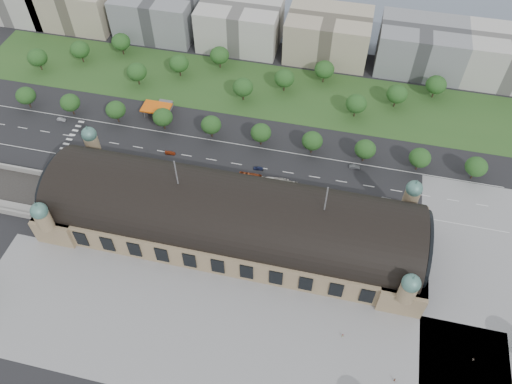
% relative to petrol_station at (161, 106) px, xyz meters
% --- Properties ---
extents(ground, '(900.00, 900.00, 0.00)m').
position_rel_petrol_station_xyz_m(ground, '(53.91, -65.28, -2.95)').
color(ground, black).
rests_on(ground, ground).
extents(station, '(150.00, 48.40, 44.30)m').
position_rel_petrol_station_xyz_m(station, '(53.91, -65.28, 7.33)').
color(station, '#907D59').
rests_on(station, ground).
extents(plaza_south, '(190.00, 48.00, 0.12)m').
position_rel_petrol_station_xyz_m(plaza_south, '(63.91, -109.28, -2.95)').
color(plaza_south, gray).
rests_on(plaza_south, ground).
extents(plaza_east, '(56.00, 100.00, 0.12)m').
position_rel_petrol_station_xyz_m(plaza_east, '(156.91, -65.28, -2.95)').
color(plaza_east, gray).
rests_on(plaza_east, ground).
extents(road_slab, '(260.00, 26.00, 0.10)m').
position_rel_petrol_station_xyz_m(road_slab, '(33.91, -27.28, -2.95)').
color(road_slab, black).
rests_on(road_slab, ground).
extents(grass_belt, '(300.00, 45.00, 0.10)m').
position_rel_petrol_station_xyz_m(grass_belt, '(38.91, 27.72, -2.95)').
color(grass_belt, '#2C5220').
rests_on(grass_belt, ground).
extents(petrol_station, '(14.00, 13.00, 5.05)m').
position_rel_petrol_station_xyz_m(petrol_station, '(0.00, 0.00, 0.00)').
color(petrol_station, '#E25C0D').
rests_on(petrol_station, ground).
extents(office_1, '(45.00, 32.00, 24.00)m').
position_rel_petrol_station_xyz_m(office_1, '(-76.09, 67.72, 9.05)').
color(office_1, tan).
rests_on(office_1, ground).
extents(office_2, '(45.00, 32.00, 24.00)m').
position_rel_petrol_station_xyz_m(office_2, '(-26.09, 67.72, 9.05)').
color(office_2, gray).
rests_on(office_2, ground).
extents(office_3, '(45.00, 32.00, 24.00)m').
position_rel_petrol_station_xyz_m(office_3, '(23.91, 67.72, 9.05)').
color(office_3, '#B4B1AB').
rests_on(office_3, ground).
extents(office_4, '(45.00, 32.00, 24.00)m').
position_rel_petrol_station_xyz_m(office_4, '(73.91, 67.72, 9.05)').
color(office_4, tan).
rests_on(office_4, ground).
extents(office_5, '(45.00, 32.00, 24.00)m').
position_rel_petrol_station_xyz_m(office_5, '(123.91, 67.72, 9.05)').
color(office_5, gray).
rests_on(office_5, ground).
extents(office_6, '(45.00, 32.00, 24.00)m').
position_rel_petrol_station_xyz_m(office_6, '(168.91, 67.72, 9.05)').
color(office_6, '#B4B1AB').
rests_on(office_6, ground).
extents(tree_row_0, '(9.60, 9.60, 11.52)m').
position_rel_petrol_station_xyz_m(tree_row_0, '(-66.09, -12.28, 4.48)').
color(tree_row_0, '#2D2116').
rests_on(tree_row_0, ground).
extents(tree_row_1, '(9.60, 9.60, 11.52)m').
position_rel_petrol_station_xyz_m(tree_row_1, '(-42.09, -12.28, 4.48)').
color(tree_row_1, '#2D2116').
rests_on(tree_row_1, ground).
extents(tree_row_2, '(9.60, 9.60, 11.52)m').
position_rel_petrol_station_xyz_m(tree_row_2, '(-18.09, -12.28, 4.48)').
color(tree_row_2, '#2D2116').
rests_on(tree_row_2, ground).
extents(tree_row_3, '(9.60, 9.60, 11.52)m').
position_rel_petrol_station_xyz_m(tree_row_3, '(5.91, -12.28, 4.48)').
color(tree_row_3, '#2D2116').
rests_on(tree_row_3, ground).
extents(tree_row_4, '(9.60, 9.60, 11.52)m').
position_rel_petrol_station_xyz_m(tree_row_4, '(29.91, -12.28, 4.48)').
color(tree_row_4, '#2D2116').
rests_on(tree_row_4, ground).
extents(tree_row_5, '(9.60, 9.60, 11.52)m').
position_rel_petrol_station_xyz_m(tree_row_5, '(53.91, -12.28, 4.48)').
color(tree_row_5, '#2D2116').
rests_on(tree_row_5, ground).
extents(tree_row_6, '(9.60, 9.60, 11.52)m').
position_rel_petrol_station_xyz_m(tree_row_6, '(77.91, -12.28, 4.48)').
color(tree_row_6, '#2D2116').
rests_on(tree_row_6, ground).
extents(tree_row_7, '(9.60, 9.60, 11.52)m').
position_rel_petrol_station_xyz_m(tree_row_7, '(101.91, -12.28, 4.48)').
color(tree_row_7, '#2D2116').
rests_on(tree_row_7, ground).
extents(tree_row_8, '(9.60, 9.60, 11.52)m').
position_rel_petrol_station_xyz_m(tree_row_8, '(125.91, -12.28, 4.48)').
color(tree_row_8, '#2D2116').
rests_on(tree_row_8, ground).
extents(tree_row_9, '(9.60, 9.60, 11.52)m').
position_rel_petrol_station_xyz_m(tree_row_9, '(149.91, -12.28, 4.48)').
color(tree_row_9, '#2D2116').
rests_on(tree_row_9, ground).
extents(tree_belt_0, '(10.40, 10.40, 12.48)m').
position_rel_petrol_station_xyz_m(tree_belt_0, '(-76.09, 17.72, 5.10)').
color(tree_belt_0, '#2D2116').
rests_on(tree_belt_0, ground).
extents(tree_belt_1, '(10.40, 10.40, 12.48)m').
position_rel_petrol_station_xyz_m(tree_belt_1, '(-57.09, 29.72, 5.10)').
color(tree_belt_1, '#2D2116').
rests_on(tree_belt_1, ground).
extents(tree_belt_2, '(10.40, 10.40, 12.48)m').
position_rel_petrol_station_xyz_m(tree_belt_2, '(-38.09, 41.72, 5.10)').
color(tree_belt_2, '#2D2116').
rests_on(tree_belt_2, ground).
extents(tree_belt_3, '(10.40, 10.40, 12.48)m').
position_rel_petrol_station_xyz_m(tree_belt_3, '(-19.09, 17.72, 5.10)').
color(tree_belt_3, '#2D2116').
rests_on(tree_belt_3, ground).
extents(tree_belt_4, '(10.40, 10.40, 12.48)m').
position_rel_petrol_station_xyz_m(tree_belt_4, '(-0.09, 29.72, 5.10)').
color(tree_belt_4, '#2D2116').
rests_on(tree_belt_4, ground).
extents(tree_belt_5, '(10.40, 10.40, 12.48)m').
position_rel_petrol_station_xyz_m(tree_belt_5, '(18.91, 41.72, 5.10)').
color(tree_belt_5, '#2D2116').
rests_on(tree_belt_5, ground).
extents(tree_belt_6, '(10.40, 10.40, 12.48)m').
position_rel_petrol_station_xyz_m(tree_belt_6, '(37.91, 17.72, 5.10)').
color(tree_belt_6, '#2D2116').
rests_on(tree_belt_6, ground).
extents(tree_belt_7, '(10.40, 10.40, 12.48)m').
position_rel_petrol_station_xyz_m(tree_belt_7, '(56.91, 29.72, 5.10)').
color(tree_belt_7, '#2D2116').
rests_on(tree_belt_7, ground).
extents(tree_belt_8, '(10.40, 10.40, 12.48)m').
position_rel_petrol_station_xyz_m(tree_belt_8, '(75.91, 41.72, 5.10)').
color(tree_belt_8, '#2D2116').
rests_on(tree_belt_8, ground).
extents(tree_belt_9, '(10.40, 10.40, 12.48)m').
position_rel_petrol_station_xyz_m(tree_belt_9, '(94.91, 17.72, 5.10)').
color(tree_belt_9, '#2D2116').
rests_on(tree_belt_9, ground).
extents(tree_belt_10, '(10.40, 10.40, 12.48)m').
position_rel_petrol_station_xyz_m(tree_belt_10, '(113.91, 29.72, 5.10)').
color(tree_belt_10, '#2D2116').
rests_on(tree_belt_10, ground).
extents(tree_belt_11, '(10.40, 10.40, 12.48)m').
position_rel_petrol_station_xyz_m(tree_belt_11, '(132.91, 41.72, 5.10)').
color(tree_belt_11, '#2D2116').
rests_on(tree_belt_11, ground).
extents(traffic_car_1, '(4.37, 1.54, 1.44)m').
position_rel_petrol_station_xyz_m(traffic_car_1, '(-45.98, -18.06, -2.23)').
color(traffic_car_1, gray).
rests_on(traffic_car_1, ground).
extents(traffic_car_2, '(5.56, 2.61, 1.54)m').
position_rel_petrol_station_xyz_m(traffic_car_2, '(-1.44, -36.47, -2.18)').
color(traffic_car_2, black).
rests_on(traffic_car_2, ground).
extents(traffic_car_3, '(4.93, 2.29, 1.39)m').
position_rel_petrol_station_xyz_m(traffic_car_3, '(14.28, -27.98, -2.25)').
color(traffic_car_3, maroon).
rests_on(traffic_car_3, ground).
extents(traffic_car_4, '(4.45, 2.06, 1.48)m').
position_rel_petrol_station_xyz_m(traffic_car_4, '(56.27, -28.33, -2.21)').
color(traffic_car_4, '#181F45').
rests_on(traffic_car_4, ground).
extents(traffic_car_5, '(4.93, 2.06, 1.58)m').
position_rel_petrol_station_xyz_m(traffic_car_5, '(98.70, -17.81, -2.16)').
color(traffic_car_5, '#4E5155').
rests_on(traffic_car_5, ground).
extents(traffic_car_6, '(5.07, 2.59, 1.37)m').
position_rel_petrol_station_xyz_m(traffic_car_6, '(113.60, -34.05, -2.26)').
color(traffic_car_6, silver).
rests_on(traffic_car_6, ground).
extents(parked_car_0, '(4.08, 3.47, 1.32)m').
position_rel_petrol_station_xyz_m(parked_car_0, '(-26.09, -40.34, -2.29)').
color(parked_car_0, black).
rests_on(parked_car_0, ground).
extents(parked_car_1, '(6.19, 5.69, 1.61)m').
position_rel_petrol_station_xyz_m(parked_car_1, '(-13.11, -43.71, -2.15)').
color(parked_car_1, maroon).
rests_on(parked_car_1, ground).
extents(parked_car_2, '(4.72, 3.34, 1.27)m').
position_rel_petrol_station_xyz_m(parked_car_2, '(-4.66, -41.67, -2.31)').
color(parked_car_2, '#182644').
rests_on(parked_car_2, ground).
extents(parked_car_3, '(4.10, 3.46, 1.32)m').
position_rel_petrol_station_xyz_m(parked_car_3, '(18.49, -44.28, -2.29)').
color(parked_car_3, '#56585D').
rests_on(parked_car_3, ground).
extents(parked_car_4, '(5.10, 3.24, 1.59)m').
position_rel_petrol_station_xyz_m(parked_car_4, '(-2.48, -44.28, -2.16)').
color(parked_car_4, '#BABBBD').
rests_on(parked_car_4, ground).
extents(parked_car_5, '(5.54, 4.03, 1.40)m').
position_rel_petrol_station_xyz_m(parked_car_5, '(35.90, -43.17, -2.25)').
color(parked_car_5, gray).
rests_on(parked_car_5, ground).
extents(parked_car_6, '(4.91, 3.98, 1.34)m').
position_rel_petrol_station_xyz_m(parked_car_6, '(29.47, -40.28, -2.28)').
color(parked_car_6, black).
rests_on(parked_car_6, ground).
extents(bus_west, '(10.48, 2.63, 2.91)m').
position_rel_petrol_station_xyz_m(bus_west, '(54.17, -34.79, -1.50)').
color(bus_west, '#B0421C').
rests_on(bus_west, ground).
extents(bus_mid, '(12.53, 3.95, 3.43)m').
position_rel_petrol_station_xyz_m(bus_mid, '(65.44, -35.54, -1.23)').
color(bus_mid, silver).
rests_on(bus_mid, ground).
extents(bus_east, '(13.48, 3.88, 3.71)m').
position_rel_petrol_station_xyz_m(bus_east, '(69.27, -36.54, -1.09)').
color(bus_east, beige).
rests_on(bus_east, ground).
extents(pedestrian_0, '(0.81, 0.48, 1.63)m').
position_rel_petrol_station_xyz_m(pedestrian_0, '(102.65, -99.50, -2.13)').
color(pedestrian_0, gray).
rests_on(pedestrian_0, ground).
extents(pedestrian_1, '(0.58, 0.77, 1.90)m').
position_rel_petrol_station_xyz_m(pedestrian_1, '(121.04, -111.02, -2.00)').
color(pedestrian_1, gray).
rests_on(pedestrian_1, ground).
extents(pedestrian_2, '(0.72, 0.98, 1.81)m').
position_rel_petrol_station_xyz_m(pedestrian_2, '(146.52, -98.10, -2.04)').
color(pedestrian_2, gray).
rests_on(pedestrian_2, ground).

